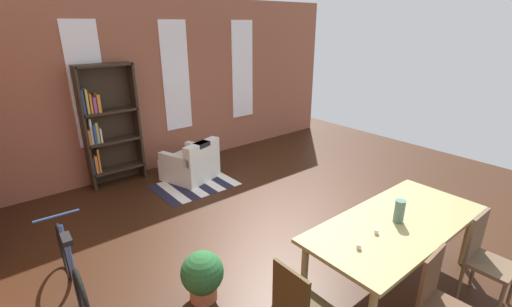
% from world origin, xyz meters
% --- Properties ---
extents(ground_plane, '(9.55, 9.55, 0.00)m').
position_xyz_m(ground_plane, '(0.00, 0.00, 0.00)').
color(ground_plane, '#331B0D').
extents(back_wall_brick, '(7.86, 0.12, 3.17)m').
position_xyz_m(back_wall_brick, '(0.00, 3.73, 1.58)').
color(back_wall_brick, '#95553F').
rests_on(back_wall_brick, ground).
extents(window_pane_0, '(0.55, 0.02, 2.06)m').
position_xyz_m(window_pane_0, '(-1.60, 3.66, 1.74)').
color(window_pane_0, white).
extents(window_pane_1, '(0.55, 0.02, 2.06)m').
position_xyz_m(window_pane_1, '(0.00, 3.66, 1.74)').
color(window_pane_1, white).
extents(window_pane_2, '(0.55, 0.02, 2.06)m').
position_xyz_m(window_pane_2, '(1.60, 3.66, 1.74)').
color(window_pane_2, white).
extents(dining_table, '(2.15, 0.96, 0.77)m').
position_xyz_m(dining_table, '(0.02, -1.06, 0.69)').
color(dining_table, '#8F8351').
rests_on(dining_table, ground).
extents(vase_on_table, '(0.10, 0.10, 0.24)m').
position_xyz_m(vase_on_table, '(0.02, -1.06, 0.89)').
color(vase_on_table, '#4C7266').
rests_on(vase_on_table, dining_table).
extents(tealight_candle_0, '(0.04, 0.04, 0.05)m').
position_xyz_m(tealight_candle_0, '(-0.35, -1.05, 0.79)').
color(tealight_candle_0, silver).
rests_on(tealight_candle_0, dining_table).
extents(tealight_candle_1, '(0.04, 0.04, 0.05)m').
position_xyz_m(tealight_candle_1, '(-0.69, -1.08, 0.79)').
color(tealight_candle_1, silver).
rests_on(tealight_candle_1, dining_table).
extents(dining_chair_near_right, '(0.40, 0.40, 0.95)m').
position_xyz_m(dining_chair_near_right, '(0.50, -1.77, 0.51)').
color(dining_chair_near_right, brown).
rests_on(dining_chair_near_right, ground).
extents(dining_chair_near_left, '(0.42, 0.42, 0.95)m').
position_xyz_m(dining_chair_near_left, '(-0.47, -1.77, 0.51)').
color(dining_chair_near_left, brown).
rests_on(dining_chair_near_left, ground).
extents(bookshelf_tall, '(0.93, 0.28, 2.09)m').
position_xyz_m(bookshelf_tall, '(-1.44, 3.50, 1.08)').
color(bookshelf_tall, '#2D2319').
rests_on(bookshelf_tall, ground).
extents(armchair_white, '(1.01, 1.01, 0.75)m').
position_xyz_m(armchair_white, '(-0.27, 2.78, 0.28)').
color(armchair_white, silver).
rests_on(armchair_white, ground).
extents(bicycle_second, '(0.44, 1.62, 0.87)m').
position_xyz_m(bicycle_second, '(-2.73, 0.85, 0.33)').
color(bicycle_second, black).
rests_on(bicycle_second, ground).
extents(potted_plant_by_shelf, '(0.44, 0.44, 0.54)m').
position_xyz_m(potted_plant_by_shelf, '(-1.70, 0.03, 0.29)').
color(potted_plant_by_shelf, '#9E6042').
rests_on(potted_plant_by_shelf, ground).
extents(striped_rug, '(1.36, 0.99, 0.01)m').
position_xyz_m(striped_rug, '(-0.39, 2.48, 0.00)').
color(striped_rug, '#1E1E33').
rests_on(striped_rug, ground).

